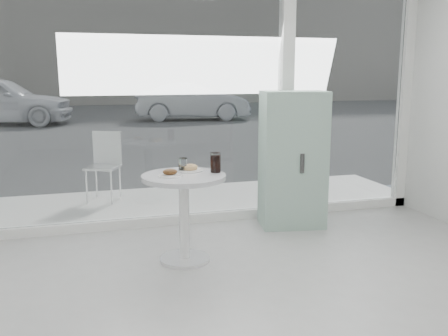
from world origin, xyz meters
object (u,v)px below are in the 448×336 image
object	(u,v)px
water_tumbler_a	(183,166)
main_table	(184,200)
mint_cabinet	(293,160)
patio_chair	(105,161)
car_silver	(192,101)
plate_donut	(190,169)
water_tumbler_b	(183,166)
cola_glass	(216,163)
plate_fritter	(170,173)

from	to	relation	value
water_tumbler_a	main_table	bearing A→B (deg)	-100.10
mint_cabinet	patio_chair	xyz separation A→B (m)	(-1.87, 1.52, -0.18)
patio_chair	car_silver	xyz separation A→B (m)	(3.56, 10.70, 0.11)
plate_donut	water_tumbler_b	world-z (taller)	water_tumbler_b
plate_donut	water_tumbler_a	xyz separation A→B (m)	(-0.06, -0.00, 0.03)
mint_cabinet	car_silver	size ratio (longest dim) A/B	0.37
water_tumbler_a	water_tumbler_b	distance (m)	0.01
cola_glass	plate_fritter	bearing A→B (deg)	-171.19
main_table	patio_chair	bearing A→B (deg)	103.82
plate_donut	water_tumbler_a	world-z (taller)	water_tumbler_a
plate_donut	mint_cabinet	bearing A→B (deg)	23.92
cola_glass	main_table	bearing A→B (deg)	-174.23
car_silver	mint_cabinet	bearing A→B (deg)	-179.93
patio_chair	mint_cabinet	bearing A→B (deg)	-15.05
patio_chair	cola_glass	size ratio (longest dim) A/B	4.96
mint_cabinet	plate_donut	xyz separation A→B (m)	(-1.24, -0.55, 0.07)
plate_fritter	water_tumbler_b	xyz separation A→B (m)	(0.14, 0.19, 0.02)
plate_donut	cola_glass	xyz separation A→B (m)	(0.20, -0.12, 0.06)
patio_chair	car_silver	world-z (taller)	car_silver
water_tumbler_b	cola_glass	distance (m)	0.30
main_table	mint_cabinet	bearing A→B (deg)	27.83
patio_chair	plate_fritter	world-z (taller)	patio_chair
main_table	water_tumbler_b	world-z (taller)	water_tumbler_b
plate_donut	cola_glass	bearing A→B (deg)	-30.48
plate_donut	water_tumbler_a	distance (m)	0.07
patio_chair	plate_fritter	xyz separation A→B (m)	(0.43, -2.25, 0.26)
car_silver	plate_donut	distance (m)	13.10
plate_donut	water_tumbler_b	bearing A→B (deg)	176.03
cola_glass	water_tumbler_a	bearing A→B (deg)	156.33
car_silver	cola_glass	xyz separation A→B (m)	(-2.72, -12.89, 0.21)
mint_cabinet	car_silver	distance (m)	12.33
cola_glass	mint_cabinet	bearing A→B (deg)	32.93
main_table	plate_fritter	bearing A→B (deg)	-164.05
plate_donut	water_tumbler_b	distance (m)	0.07
car_silver	water_tumbler_a	size ratio (longest dim) A/B	32.12
plate_donut	car_silver	bearing A→B (deg)	77.09
main_table	plate_donut	size ratio (longest dim) A/B	3.16
patio_chair	water_tumbler_b	bearing A→B (deg)	-50.61
car_silver	water_tumbler_b	distance (m)	13.11
mint_cabinet	patio_chair	size ratio (longest dim) A/B	1.69
main_table	water_tumbler_b	bearing A→B (deg)	81.25
patio_chair	plate_donut	xyz separation A→B (m)	(0.63, -2.07, 0.26)
water_tumbler_a	patio_chair	bearing A→B (deg)	105.42
patio_chair	plate_donut	size ratio (longest dim) A/B	3.50
patio_chair	plate_donut	world-z (taller)	patio_chair
plate_donut	cola_glass	world-z (taller)	cola_glass
main_table	patio_chair	distance (m)	2.28
patio_chair	water_tumbler_a	distance (m)	2.17
cola_glass	water_tumbler_b	bearing A→B (deg)	154.94
water_tumbler_a	cola_glass	xyz separation A→B (m)	(0.26, -0.12, 0.03)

